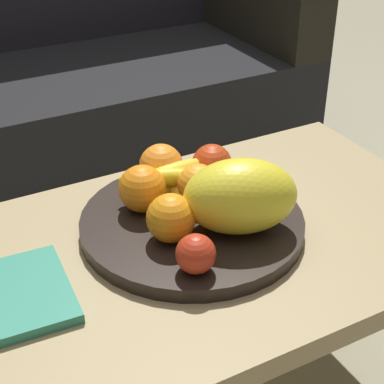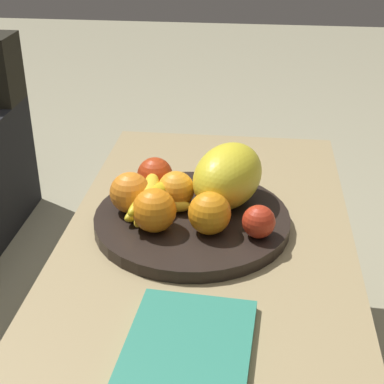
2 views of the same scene
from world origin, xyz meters
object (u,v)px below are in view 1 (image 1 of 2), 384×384
at_px(apple_front, 212,164).
at_px(orange_back, 142,189).
at_px(banana_bunch, 169,183).
at_px(fruit_bowl, 192,223).
at_px(melon_large_front, 240,196).
at_px(orange_front, 171,218).
at_px(apple_left, 196,254).
at_px(orange_left, 198,185).
at_px(orange_right, 161,166).
at_px(coffee_table, 182,271).
at_px(couch, 33,95).

bearing_deg(apple_front, orange_back, -170.62).
bearing_deg(orange_back, apple_front, 9.38).
bearing_deg(banana_bunch, fruit_bowl, -86.94).
xyz_separation_m(melon_large_front, banana_bunch, (-0.06, 0.14, -0.03)).
height_order(orange_front, apple_front, orange_front).
height_order(apple_left, banana_bunch, same).
bearing_deg(melon_large_front, apple_left, -151.19).
xyz_separation_m(orange_left, orange_right, (-0.03, 0.09, 0.00)).
distance_m(coffee_table, apple_left, 0.15).
distance_m(fruit_bowl, orange_back, 0.10).
bearing_deg(banana_bunch, orange_front, -115.20).
distance_m(orange_front, apple_left, 0.09).
bearing_deg(melon_large_front, orange_back, 132.11).
xyz_separation_m(melon_large_front, orange_back, (-0.12, 0.13, -0.02)).
xyz_separation_m(fruit_bowl, orange_back, (-0.06, 0.06, 0.05)).
relative_size(fruit_bowl, orange_right, 4.74).
bearing_deg(orange_front, coffee_table, 14.05).
bearing_deg(orange_front, orange_left, 39.61).
bearing_deg(apple_left, orange_front, 87.25).
bearing_deg(orange_front, banana_bunch, 64.80).
relative_size(orange_left, banana_bunch, 0.42).
xyz_separation_m(orange_right, apple_front, (0.09, -0.03, -0.00)).
distance_m(couch, melon_large_front, 1.15).
bearing_deg(apple_front, coffee_table, -136.26).
xyz_separation_m(coffee_table, apple_front, (0.13, 0.12, 0.12)).
bearing_deg(orange_right, orange_left, -71.05).
xyz_separation_m(coffee_table, orange_front, (-0.02, -0.01, 0.12)).
xyz_separation_m(melon_large_front, orange_left, (-0.02, 0.10, -0.02)).
relative_size(apple_left, banana_bunch, 0.35).
distance_m(apple_front, apple_left, 0.27).
relative_size(fruit_bowl, orange_back, 4.65).
distance_m(orange_front, orange_right, 0.17).
bearing_deg(orange_right, apple_front, -20.80).
relative_size(orange_left, orange_right, 0.92).
distance_m(orange_back, apple_left, 0.19).
relative_size(orange_left, apple_front, 0.99).
bearing_deg(apple_left, apple_front, 54.88).
distance_m(orange_front, orange_back, 0.10).
xyz_separation_m(apple_left, banana_bunch, (0.06, 0.21, -0.00)).
height_order(orange_back, banana_bunch, orange_back).
xyz_separation_m(couch, fruit_bowl, (-0.00, -1.06, 0.15)).
relative_size(orange_right, banana_bunch, 0.46).
bearing_deg(orange_left, coffee_table, -134.85).
height_order(melon_large_front, orange_back, melon_large_front).
height_order(melon_large_front, apple_left, melon_large_front).
distance_m(orange_front, banana_bunch, 0.13).
bearing_deg(orange_left, orange_back, 163.70).
height_order(orange_right, apple_left, orange_right).
height_order(couch, orange_front, couch).
height_order(orange_right, apple_front, orange_right).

